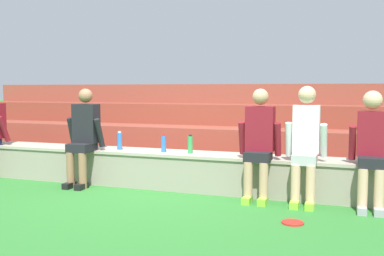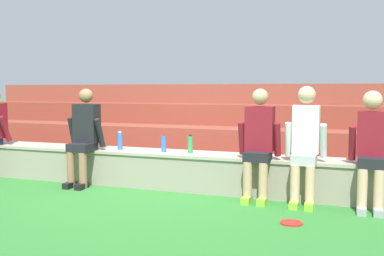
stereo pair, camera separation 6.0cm
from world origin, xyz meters
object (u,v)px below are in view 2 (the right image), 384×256
at_px(person_center, 259,141).
at_px(person_right_of_center, 305,142).
at_px(water_bottle_near_left, 164,144).
at_px(person_far_right, 371,146).
at_px(frisbee, 291,223).
at_px(water_bottle_center_gap, 190,144).
at_px(person_left_of_center, 84,134).
at_px(water_bottle_mid_left, 120,141).

distance_m(person_center, person_right_of_center, 0.56).
bearing_deg(water_bottle_near_left, person_right_of_center, -6.53).
relative_size(person_right_of_center, person_far_right, 1.04).
bearing_deg(frisbee, water_bottle_center_gap, 144.07).
bearing_deg(frisbee, person_left_of_center, 164.54).
xyz_separation_m(water_bottle_near_left, water_bottle_mid_left, (-0.71, 0.03, 0.01)).
bearing_deg(person_right_of_center, person_center, -179.10).
bearing_deg(water_bottle_near_left, water_bottle_center_gap, 1.72).
xyz_separation_m(person_left_of_center, water_bottle_near_left, (1.13, 0.25, -0.11)).
distance_m(person_left_of_center, person_center, 2.52).
height_order(person_left_of_center, person_far_right, person_left_of_center).
distance_m(person_far_right, water_bottle_mid_left, 3.39).
bearing_deg(water_bottle_mid_left, water_bottle_near_left, -2.24).
relative_size(person_left_of_center, person_right_of_center, 0.98).
relative_size(water_bottle_near_left, frisbee, 1.09).
height_order(person_right_of_center, water_bottle_mid_left, person_right_of_center).
height_order(person_left_of_center, person_center, same).
distance_m(person_right_of_center, water_bottle_center_gap, 1.57).
xyz_separation_m(person_left_of_center, person_center, (2.52, 0.02, 0.00)).
bearing_deg(person_far_right, water_bottle_mid_left, 175.98).
bearing_deg(water_bottle_mid_left, person_far_right, -4.02).
distance_m(water_bottle_center_gap, frisbee, 1.97).
height_order(person_center, water_bottle_mid_left, person_center).
xyz_separation_m(person_right_of_center, person_far_right, (0.73, 0.01, -0.02)).
xyz_separation_m(water_bottle_near_left, water_bottle_center_gap, (0.39, 0.01, 0.00)).
bearing_deg(frisbee, water_bottle_mid_left, 156.90).
height_order(person_left_of_center, person_right_of_center, person_right_of_center).
bearing_deg(water_bottle_center_gap, frisbee, -35.93).
height_order(person_left_of_center, water_bottle_near_left, person_left_of_center).
distance_m(person_far_right, frisbee, 1.37).
bearing_deg(person_far_right, person_center, -179.08).
xyz_separation_m(person_left_of_center, water_bottle_center_gap, (1.52, 0.26, -0.11)).
bearing_deg(person_right_of_center, frisbee, -92.31).
xyz_separation_m(person_far_right, water_bottle_center_gap, (-2.29, 0.22, -0.10)).
bearing_deg(person_left_of_center, water_bottle_near_left, 12.25).
bearing_deg(person_center, person_left_of_center, -179.65).
bearing_deg(person_center, person_far_right, 0.92).
height_order(person_right_of_center, water_bottle_center_gap, person_right_of_center).
relative_size(person_center, water_bottle_center_gap, 5.40).
bearing_deg(person_far_right, frisbee, -131.26).
distance_m(person_far_right, water_bottle_near_left, 2.69).
height_order(person_right_of_center, frisbee, person_right_of_center).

